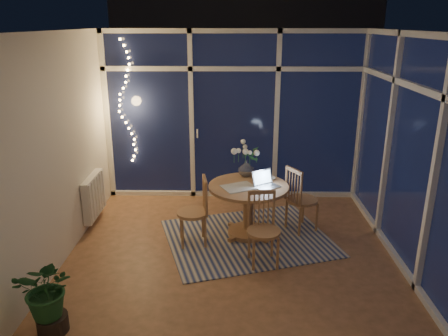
{
  "coord_description": "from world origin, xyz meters",
  "views": [
    {
      "loc": [
        -0.02,
        -4.66,
        2.69
      ],
      "look_at": [
        -0.12,
        0.25,
        1.04
      ],
      "focal_mm": 35.0,
      "sensor_mm": 36.0,
      "label": 1
    }
  ],
  "objects": [
    {
      "name": "potted_plant",
      "position": [
        -1.65,
        -1.38,
        0.38
      ],
      "size": [
        0.56,
        0.49,
        0.76
      ],
      "primitive_type": "imported",
      "rotation": [
        0.0,
        0.0,
        -0.04
      ],
      "color": "#1B4D25",
      "rests_on": "floor"
    },
    {
      "name": "rug",
      "position": [
        0.19,
        0.46,
        0.01
      ],
      "size": [
        2.43,
        2.17,
        0.01
      ],
      "primitive_type": "cube",
      "rotation": [
        0.0,
        0.0,
        0.3
      ],
      "color": "beige",
      "rests_on": "floor"
    },
    {
      "name": "garden_patio",
      "position": [
        0.5,
        5.0,
        -0.06
      ],
      "size": [
        12.0,
        6.0,
        0.1
      ],
      "primitive_type": "cube",
      "color": "black",
      "rests_on": "ground"
    },
    {
      "name": "ceiling",
      "position": [
        0.0,
        0.0,
        2.6
      ],
      "size": [
        4.0,
        4.0,
        0.0
      ],
      "primitive_type": "plane",
      "color": "white",
      "rests_on": "wall_back"
    },
    {
      "name": "phone",
      "position": [
        0.36,
        0.5,
        0.71
      ],
      "size": [
        0.12,
        0.07,
        0.01
      ],
      "primitive_type": "cube",
      "rotation": [
        0.0,
        0.0,
        0.15
      ],
      "color": "black",
      "rests_on": "dining_table"
    },
    {
      "name": "flower_vase",
      "position": [
        0.16,
        0.93,
        0.81
      ],
      "size": [
        0.25,
        0.25,
        0.21
      ],
      "primitive_type": "imported",
      "rotation": [
        0.0,
        0.0,
        0.3
      ],
      "color": "white",
      "rests_on": "dining_table"
    },
    {
      "name": "chair_right",
      "position": [
        0.92,
        0.73,
        0.46
      ],
      "size": [
        0.58,
        0.58,
        0.92
      ],
      "primitive_type": "cube",
      "rotation": [
        0.0,
        0.0,
        2.1
      ],
      "color": "#A67A4B",
      "rests_on": "floor"
    },
    {
      "name": "radiator",
      "position": [
        -1.94,
        0.9,
        0.4
      ],
      "size": [
        0.1,
        0.7,
        0.58
      ],
      "primitive_type": "cube",
      "color": "white",
      "rests_on": "wall_left"
    },
    {
      "name": "neighbour_roof",
      "position": [
        0.3,
        8.5,
        2.2
      ],
      "size": [
        7.0,
        3.0,
        2.2
      ],
      "primitive_type": "cube",
      "color": "#363941",
      "rests_on": "ground"
    },
    {
      "name": "wall_right",
      "position": [
        2.0,
        0.0,
        1.3
      ],
      "size": [
        0.04,
        4.0,
        2.6
      ],
      "primitive_type": "cube",
      "color": "silver",
      "rests_on": "floor"
    },
    {
      "name": "newspapers",
      "position": [
        0.04,
        0.49,
        0.71
      ],
      "size": [
        0.5,
        0.47,
        0.01
      ],
      "primitive_type": "cube",
      "rotation": [
        0.0,
        0.0,
        0.53
      ],
      "color": "silver",
      "rests_on": "dining_table"
    },
    {
      "name": "wall_back",
      "position": [
        0.0,
        2.0,
        1.3
      ],
      "size": [
        4.0,
        0.04,
        2.6
      ],
      "primitive_type": "cube",
      "color": "silver",
      "rests_on": "floor"
    },
    {
      "name": "floor",
      "position": [
        0.0,
        0.0,
        0.0
      ],
      "size": [
        4.0,
        4.0,
        0.0
      ],
      "primitive_type": "plane",
      "color": "brown",
      "rests_on": "ground"
    },
    {
      "name": "fairy_lights",
      "position": [
        -1.65,
        1.88,
        1.52
      ],
      "size": [
        0.24,
        0.1,
        1.85
      ],
      "primitive_type": null,
      "color": "#FFBE66",
      "rests_on": "window_wall_back"
    },
    {
      "name": "bowl",
      "position": [
        0.46,
        0.77,
        0.72
      ],
      "size": [
        0.19,
        0.19,
        0.04
      ],
      "primitive_type": "imported",
      "rotation": [
        0.0,
        0.0,
        0.3
      ],
      "color": "white",
      "rests_on": "dining_table"
    },
    {
      "name": "garden_fence",
      "position": [
        0.0,
        5.5,
        0.9
      ],
      "size": [
        11.0,
        0.08,
        1.8
      ],
      "primitive_type": "cube",
      "color": "#3A1C15",
      "rests_on": "ground"
    },
    {
      "name": "laptop",
      "position": [
        0.42,
        0.5,
        0.81
      ],
      "size": [
        0.39,
        0.38,
        0.22
      ],
      "primitive_type": null,
      "rotation": [
        0.0,
        0.0,
        0.61
      ],
      "color": "silver",
      "rests_on": "dining_table"
    },
    {
      "name": "dining_table",
      "position": [
        0.19,
        0.56,
        0.35
      ],
      "size": [
        1.29,
        1.29,
        0.7
      ],
      "primitive_type": "cylinder",
      "rotation": [
        0.0,
        0.0,
        0.3
      ],
      "color": "#A67A4B",
      "rests_on": "floor"
    },
    {
      "name": "chair_front",
      "position": [
        0.34,
        -0.17,
        0.44
      ],
      "size": [
        0.46,
        0.46,
        0.88
      ],
      "primitive_type": "cube",
      "rotation": [
        0.0,
        0.0,
        0.15
      ],
      "color": "#A67A4B",
      "rests_on": "floor"
    },
    {
      "name": "wall_left",
      "position": [
        -2.0,
        0.0,
        1.3
      ],
      "size": [
        0.04,
        4.0,
        2.6
      ],
      "primitive_type": "cube",
      "color": "silver",
      "rests_on": "floor"
    },
    {
      "name": "chair_left",
      "position": [
        -0.51,
        0.31,
        0.45
      ],
      "size": [
        0.48,
        0.48,
        0.89
      ],
      "primitive_type": "cube",
      "rotation": [
        0.0,
        0.0,
        -1.4
      ],
      "color": "#A67A4B",
      "rests_on": "floor"
    },
    {
      "name": "window_wall_back",
      "position": [
        0.0,
        1.96,
        1.3
      ],
      "size": [
        4.0,
        0.1,
        2.6
      ],
      "primitive_type": "cube",
      "color": "white",
      "rests_on": "floor"
    },
    {
      "name": "wall_front",
      "position": [
        0.0,
        -2.0,
        1.3
      ],
      "size": [
        4.0,
        0.04,
        2.6
      ],
      "primitive_type": "cube",
      "color": "silver",
      "rests_on": "floor"
    },
    {
      "name": "garden_shrubs",
      "position": [
        -0.8,
        3.4,
        0.45
      ],
      "size": [
        0.9,
        0.9,
        0.9
      ],
      "primitive_type": "sphere",
      "color": "#193216",
      "rests_on": "ground"
    },
    {
      "name": "window_wall_right",
      "position": [
        1.96,
        0.0,
        1.3
      ],
      "size": [
        0.1,
        4.0,
        2.6
      ],
      "primitive_type": "cube",
      "color": "white",
      "rests_on": "floor"
    }
  ]
}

